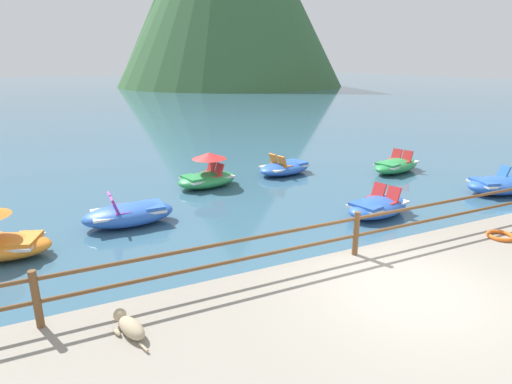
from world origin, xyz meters
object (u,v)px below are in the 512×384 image
pedal_boat_3 (285,168)px  dog_resting (129,326)px  life_ring (501,236)px  pedal_boat_6 (129,214)px  pedal_boat_4 (207,175)px  pedal_boat_0 (378,206)px  pedal_boat_5 (396,165)px  pedal_boat_2 (499,185)px

pedal_boat_3 → dog_resting: bearing=-130.8°
life_ring → pedal_boat_6: 9.30m
pedal_boat_3 → pedal_boat_6: 7.13m
pedal_boat_3 → pedal_boat_4: size_ratio=1.01×
dog_resting → pedal_boat_0: bearing=23.3°
pedal_boat_0 → pedal_boat_5: size_ratio=0.89×
life_ring → pedal_boat_5: 7.61m
pedal_boat_4 → pedal_boat_6: (-3.15, -2.60, -0.10)m
dog_resting → pedal_boat_4: bearing=63.7°
pedal_boat_0 → pedal_boat_4: size_ratio=1.01×
life_ring → pedal_boat_4: (-4.32, 8.15, -0.03)m
pedal_boat_4 → pedal_boat_6: bearing=-140.5°
pedal_boat_0 → pedal_boat_3: 5.29m
pedal_boat_2 → dog_resting: bearing=-165.9°
pedal_boat_0 → pedal_boat_4: bearing=125.3°
pedal_boat_0 → life_ring: bearing=-75.6°
pedal_boat_3 → pedal_boat_5: (4.24, -1.63, 0.02)m
dog_resting → pedal_boat_2: (12.66, 3.17, -0.22)m
pedal_boat_4 → pedal_boat_3: bearing=6.1°
pedal_boat_3 → pedal_boat_0: bearing=-88.4°
life_ring → pedal_boat_0: bearing=104.4°
life_ring → pedal_boat_6: (-7.47, 5.55, -0.14)m
dog_resting → pedal_boat_5: pedal_boat_5 is taller
dog_resting → pedal_boat_3: bearing=49.2°
pedal_boat_4 → pedal_boat_6: 4.08m
pedal_boat_3 → pedal_boat_6: bearing=-155.5°
dog_resting → pedal_boat_5: (11.61, 6.90, -0.24)m
pedal_boat_3 → pedal_boat_5: pedal_boat_5 is taller
pedal_boat_0 → pedal_boat_6: size_ratio=1.01×
pedal_boat_4 → pedal_boat_6: size_ratio=1.01×
pedal_boat_2 → pedal_boat_4: size_ratio=1.01×
pedal_boat_0 → pedal_boat_2: size_ratio=0.99×
pedal_boat_2 → pedal_boat_3: size_ratio=1.00×
pedal_boat_3 → pedal_boat_5: 4.54m
dog_resting → pedal_boat_0: 8.20m
dog_resting → pedal_boat_5: bearing=30.7°
dog_resting → pedal_boat_6: (0.88, 5.57, -0.21)m
dog_resting → pedal_boat_3: (7.37, 8.53, -0.26)m
pedal_boat_2 → pedal_boat_0: bearing=179.2°
pedal_boat_5 → pedal_boat_4: bearing=170.5°
pedal_boat_2 → pedal_boat_5: pedal_boat_2 is taller
pedal_boat_2 → pedal_boat_6: (-11.78, 2.40, 0.01)m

